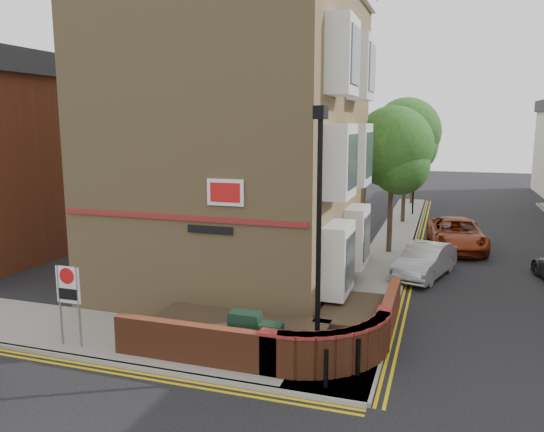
{
  "coord_description": "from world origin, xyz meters",
  "views": [
    {
      "loc": [
        4.33,
        -10.61,
        6.04
      ],
      "look_at": [
        -0.47,
        4.0,
        3.33
      ],
      "focal_mm": 35.0,
      "sensor_mm": 36.0,
      "label": 1
    }
  ],
  "objects_px": {
    "lamppost": "(319,240)",
    "silver_car_near": "(425,261)",
    "zone_sign": "(68,291)",
    "utility_cabinet_large": "(245,335)"
  },
  "relations": [
    {
      "from": "lamppost",
      "to": "zone_sign",
      "type": "distance_m",
      "value": 6.85
    },
    {
      "from": "silver_car_near",
      "to": "utility_cabinet_large",
      "type": "bearing_deg",
      "value": -96.95
    },
    {
      "from": "utility_cabinet_large",
      "to": "zone_sign",
      "type": "relative_size",
      "value": 0.55
    },
    {
      "from": "utility_cabinet_large",
      "to": "zone_sign",
      "type": "bearing_deg",
      "value": -170.31
    },
    {
      "from": "lamppost",
      "to": "silver_car_near",
      "type": "xyz_separation_m",
      "value": [
        2.15,
        9.38,
        -2.68
      ]
    },
    {
      "from": "lamppost",
      "to": "utility_cabinet_large",
      "type": "height_order",
      "value": "lamppost"
    },
    {
      "from": "zone_sign",
      "to": "utility_cabinet_large",
      "type": "bearing_deg",
      "value": 9.69
    },
    {
      "from": "zone_sign",
      "to": "silver_car_near",
      "type": "relative_size",
      "value": 0.55
    },
    {
      "from": "lamppost",
      "to": "utility_cabinet_large",
      "type": "xyz_separation_m",
      "value": [
        -1.9,
        0.1,
        -2.62
      ]
    },
    {
      "from": "lamppost",
      "to": "utility_cabinet_large",
      "type": "relative_size",
      "value": 5.25
    }
  ]
}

